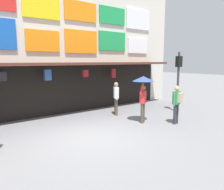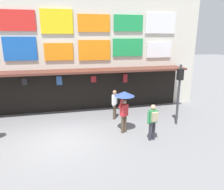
{
  "view_description": "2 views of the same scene",
  "coord_description": "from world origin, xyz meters",
  "px_view_note": "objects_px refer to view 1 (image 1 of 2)",
  "views": [
    {
      "loc": [
        -4.2,
        -6.68,
        2.74
      ],
      "look_at": [
        1.68,
        0.77,
        1.29
      ],
      "focal_mm": 36.08,
      "sensor_mm": 36.0,
      "label": 1
    },
    {
      "loc": [
        0.26,
        -8.97,
        4.55
      ],
      "look_at": [
        2.56,
        1.14,
        1.66
      ],
      "focal_mm": 33.74,
      "sensor_mm": 36.0,
      "label": 2
    }
  ],
  "objects_px": {
    "traffic_light_far": "(178,72)",
    "pedestrian_in_white": "(116,97)",
    "pedestrian_in_purple": "(177,102)",
    "pedestrian_with_umbrella": "(143,86)"
  },
  "relations": [
    {
      "from": "pedestrian_in_purple",
      "to": "pedestrian_in_white",
      "type": "relative_size",
      "value": 1.0
    },
    {
      "from": "pedestrian_in_purple",
      "to": "pedestrian_with_umbrella",
      "type": "xyz_separation_m",
      "value": [
        -1.03,
        1.04,
        0.66
      ]
    },
    {
      "from": "traffic_light_far",
      "to": "pedestrian_in_white",
      "type": "distance_m",
      "value": 3.59
    },
    {
      "from": "pedestrian_with_umbrella",
      "to": "pedestrian_in_white",
      "type": "height_order",
      "value": "pedestrian_with_umbrella"
    },
    {
      "from": "traffic_light_far",
      "to": "pedestrian_with_umbrella",
      "type": "xyz_separation_m",
      "value": [
        -3.03,
        -0.37,
        -0.5
      ]
    },
    {
      "from": "pedestrian_with_umbrella",
      "to": "pedestrian_in_white",
      "type": "relative_size",
      "value": 1.24
    },
    {
      "from": "pedestrian_in_purple",
      "to": "pedestrian_with_umbrella",
      "type": "relative_size",
      "value": 0.81
    },
    {
      "from": "pedestrian_in_purple",
      "to": "pedestrian_in_white",
      "type": "distance_m",
      "value": 3.07
    },
    {
      "from": "traffic_light_far",
      "to": "pedestrian_in_white",
      "type": "height_order",
      "value": "traffic_light_far"
    },
    {
      "from": "traffic_light_far",
      "to": "pedestrian_with_umbrella",
      "type": "height_order",
      "value": "traffic_light_far"
    }
  ]
}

